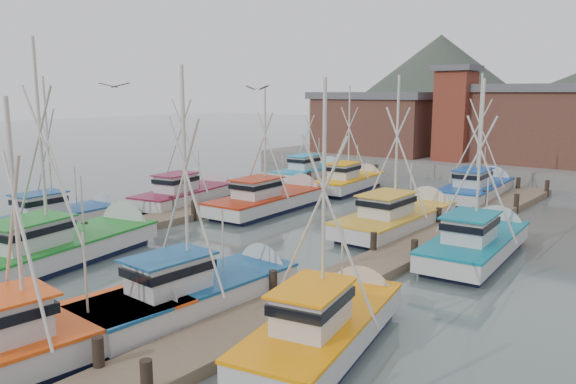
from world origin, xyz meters
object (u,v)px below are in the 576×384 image
Objects in this scene: lookout_tower at (455,113)px; boat_1 at (54,338)px; boat_4 at (64,246)px; boat_8 at (273,200)px; boat_12 at (352,181)px.

lookout_tower is 42.87m from boat_1.
boat_1 is 0.88× the size of boat_4.
boat_4 is (-8.53, 5.19, 0.01)m from boat_1.
boat_1 is at bearing -81.79° from lookout_tower.
boat_8 reaches higher than boat_1.
boat_8 is at bearing -95.77° from lookout_tower.
lookout_tower is 0.86× the size of boat_8.
lookout_tower is at bearing 80.06° from boat_8.
boat_8 is 9.40m from boat_12.
boat_8 is 1.15× the size of boat_12.
lookout_tower is 23.49m from boat_8.
boat_4 is 1.27× the size of boat_12.
boat_4 is 23.51m from boat_12.
boat_8 is (-8.39, 19.29, 0.00)m from boat_1.
lookout_tower is at bearing 103.41° from boat_1.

